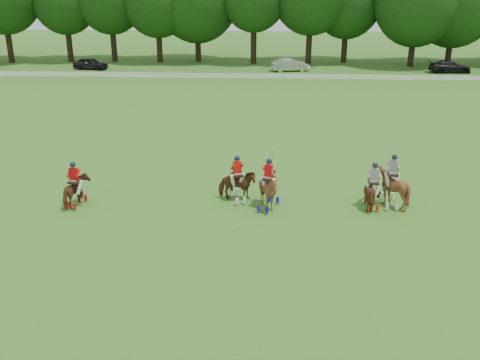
# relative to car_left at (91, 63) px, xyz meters

# --- Properties ---
(ground) EXTENTS (180.00, 180.00, 0.00)m
(ground) POSITION_rel_car_left_xyz_m (18.44, -42.50, -0.67)
(ground) COLOR #33661D
(ground) RESTS_ON ground
(boundary_rail) EXTENTS (120.00, 0.10, 0.44)m
(boundary_rail) POSITION_rel_car_left_xyz_m (18.44, -4.50, -0.45)
(boundary_rail) COLOR white
(boundary_rail) RESTS_ON ground
(car_left) EXTENTS (4.14, 2.19, 1.34)m
(car_left) POSITION_rel_car_left_xyz_m (0.00, 0.00, 0.00)
(car_left) COLOR black
(car_left) RESTS_ON ground
(car_mid) EXTENTS (4.43, 2.34, 1.39)m
(car_mid) POSITION_rel_car_left_xyz_m (22.69, 0.00, 0.02)
(car_mid) COLOR #A6A7AB
(car_mid) RESTS_ON ground
(car_right) EXTENTS (4.58, 2.02, 1.31)m
(car_right) POSITION_rel_car_left_xyz_m (40.23, 0.00, -0.02)
(car_right) COLOR black
(car_right) RESTS_ON ground
(polo_red_a) EXTENTS (1.06, 1.75, 2.12)m
(polo_red_a) POSITION_rel_car_left_xyz_m (11.67, -38.37, 0.08)
(polo_red_a) COLOR #512615
(polo_red_a) RESTS_ON ground
(polo_red_b) EXTENTS (1.86, 1.74, 2.22)m
(polo_red_b) POSITION_rel_car_left_xyz_m (18.99, -37.36, 0.11)
(polo_red_b) COLOR #512615
(polo_red_b) RESTS_ON ground
(polo_red_c) EXTENTS (1.85, 1.94, 2.93)m
(polo_red_c) POSITION_rel_car_left_xyz_m (20.46, -38.21, 0.20)
(polo_red_c) COLOR #512615
(polo_red_c) RESTS_ON ground
(polo_stripe_a) EXTENTS (1.05, 1.70, 2.16)m
(polo_stripe_a) POSITION_rel_car_left_xyz_m (25.17, -37.83, 0.10)
(polo_stripe_a) COLOR #512615
(polo_stripe_a) RESTS_ON ground
(polo_stripe_b) EXTENTS (1.52, 1.69, 2.46)m
(polo_stripe_b) POSITION_rel_car_left_xyz_m (26.05, -37.53, 0.24)
(polo_stripe_b) COLOR #512615
(polo_stripe_b) RESTS_ON ground
(polo_ball) EXTENTS (0.09, 0.09, 0.09)m
(polo_ball) POSITION_rel_car_left_xyz_m (18.99, -40.35, -0.63)
(polo_ball) COLOR white
(polo_ball) RESTS_ON ground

